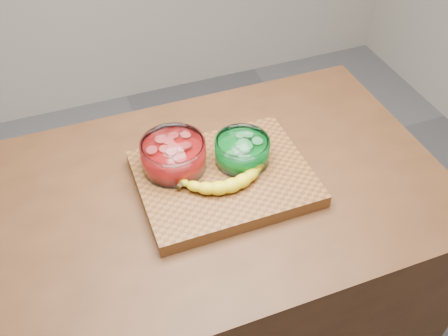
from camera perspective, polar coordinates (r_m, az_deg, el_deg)
name	(u,v)px	position (r m, az deg, el deg)	size (l,w,h in m)	color
counter	(224,278)	(1.70, 0.00, -12.41)	(1.20, 0.80, 0.90)	#482915
cutting_board	(224,179)	(1.33, 0.00, -1.23)	(0.45, 0.35, 0.04)	brown
bowl_red	(174,155)	(1.32, -5.78, 1.45)	(0.17, 0.17, 0.08)	white
bowl_green	(242,151)	(1.33, 2.08, 1.99)	(0.15, 0.15, 0.07)	white
banana	(226,177)	(1.28, 0.23, -1.07)	(0.28, 0.13, 0.04)	yellow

